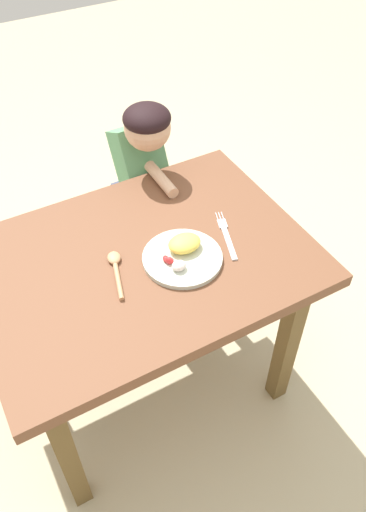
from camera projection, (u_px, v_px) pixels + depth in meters
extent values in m
plane|color=#BBAE8A|center=(153.00, 382.00, 2.11)|extent=(8.00, 8.00, 0.00)
cube|color=brown|center=(143.00, 262.00, 1.60)|extent=(1.03, 0.75, 0.04)
cube|color=brown|center=(66.00, 453.00, 1.55)|extent=(0.06, 0.06, 0.70)
cube|color=brown|center=(288.00, 341.00, 1.84)|extent=(0.06, 0.06, 0.70)
cube|color=brown|center=(14.00, 323.00, 1.89)|extent=(0.06, 0.06, 0.70)
cube|color=brown|center=(208.00, 246.00, 2.18)|extent=(0.06, 0.06, 0.70)
cylinder|color=beige|center=(182.00, 258.00, 1.57)|extent=(0.25, 0.25, 0.02)
ellipsoid|color=#F9D751|center=(184.00, 243.00, 1.57)|extent=(0.10, 0.08, 0.04)
ellipsoid|color=red|center=(166.00, 259.00, 1.54)|extent=(0.02, 0.03, 0.02)
ellipsoid|color=red|center=(169.00, 260.00, 1.53)|extent=(0.03, 0.03, 0.02)
ellipsoid|color=white|center=(179.00, 266.00, 1.51)|extent=(0.04, 0.04, 0.03)
cube|color=silver|center=(229.00, 243.00, 1.62)|extent=(0.06, 0.15, 0.01)
cube|color=silver|center=(222.00, 224.00, 1.68)|extent=(0.04, 0.05, 0.01)
cylinder|color=silver|center=(223.00, 216.00, 1.71)|extent=(0.01, 0.04, 0.00)
cylinder|color=silver|center=(220.00, 216.00, 1.71)|extent=(0.01, 0.04, 0.00)
cylinder|color=silver|center=(217.00, 216.00, 1.71)|extent=(0.01, 0.04, 0.00)
cylinder|color=tan|center=(118.00, 281.00, 1.50)|extent=(0.05, 0.14, 0.01)
ellipsoid|color=tan|center=(114.00, 258.00, 1.56)|extent=(0.05, 0.06, 0.02)
cube|color=#434B65|center=(140.00, 237.00, 2.31)|extent=(0.16, 0.15, 0.56)
cube|color=#599966|center=(142.00, 168.00, 1.96)|extent=(0.16, 0.27, 0.35)
sphere|color=#D8A884|center=(147.00, 128.00, 1.76)|extent=(0.16, 0.16, 0.16)
ellipsoid|color=black|center=(147.00, 118.00, 1.74)|extent=(0.17, 0.17, 0.09)
cylinder|color=#D8A884|center=(161.00, 179.00, 1.82)|extent=(0.04, 0.19, 0.04)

